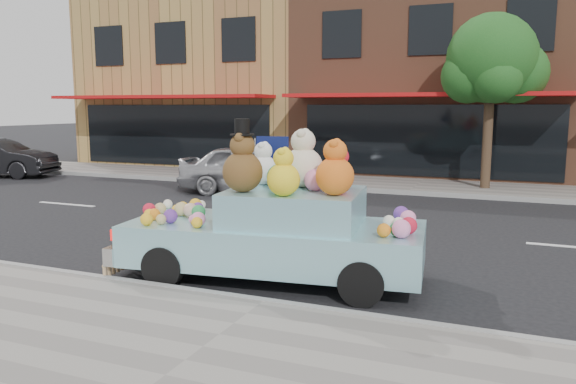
% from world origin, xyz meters
% --- Properties ---
extents(ground, '(120.00, 120.00, 0.00)m').
position_xyz_m(ground, '(0.00, 0.00, 0.00)').
color(ground, black).
rests_on(ground, ground).
extents(near_sidewalk, '(60.00, 3.00, 0.12)m').
position_xyz_m(near_sidewalk, '(0.00, -6.50, 0.06)').
color(near_sidewalk, gray).
rests_on(near_sidewalk, ground).
extents(far_sidewalk, '(60.00, 3.00, 0.12)m').
position_xyz_m(far_sidewalk, '(0.00, 6.50, 0.06)').
color(far_sidewalk, gray).
rests_on(far_sidewalk, ground).
extents(near_kerb, '(60.00, 0.12, 0.13)m').
position_xyz_m(near_kerb, '(0.00, -5.00, 0.07)').
color(near_kerb, gray).
rests_on(near_kerb, ground).
extents(far_kerb, '(60.00, 0.12, 0.13)m').
position_xyz_m(far_kerb, '(0.00, 5.00, 0.07)').
color(far_kerb, gray).
rests_on(far_kerb, ground).
extents(storefront_left, '(10.00, 9.80, 7.30)m').
position_xyz_m(storefront_left, '(-10.00, 11.97, 3.64)').
color(storefront_left, '#A38244').
rests_on(storefront_left, ground).
extents(storefront_mid, '(10.00, 9.80, 7.30)m').
position_xyz_m(storefront_mid, '(0.00, 11.97, 3.64)').
color(storefront_mid, brown).
rests_on(storefront_mid, ground).
extents(street_tree, '(3.00, 2.70, 5.22)m').
position_xyz_m(street_tree, '(2.03, 6.55, 3.69)').
color(street_tree, '#38281C').
rests_on(street_tree, ground).
extents(car_silver, '(4.50, 2.62, 1.44)m').
position_xyz_m(car_silver, '(-4.38, 3.62, 0.72)').
color(car_silver, '#AFAFB4').
rests_on(car_silver, ground).
extents(art_car, '(4.66, 2.28, 2.37)m').
position_xyz_m(art_car, '(-0.34, -3.82, 0.82)').
color(art_car, black).
rests_on(art_car, ground).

